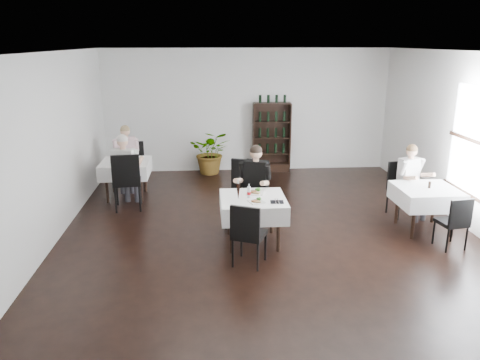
# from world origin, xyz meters

# --- Properties ---
(room_shell) EXTENTS (9.00, 9.00, 9.00)m
(room_shell) POSITION_xyz_m (0.00, 0.00, 1.50)
(room_shell) COLOR black
(room_shell) RESTS_ON ground
(wine_shelf) EXTENTS (0.90, 0.28, 1.75)m
(wine_shelf) POSITION_xyz_m (0.60, 4.31, 0.85)
(wine_shelf) COLOR black
(wine_shelf) RESTS_ON ground
(main_table) EXTENTS (1.03, 1.03, 0.77)m
(main_table) POSITION_xyz_m (-0.30, 0.00, 0.62)
(main_table) COLOR black
(main_table) RESTS_ON ground
(left_table) EXTENTS (0.98, 0.98, 0.77)m
(left_table) POSITION_xyz_m (-2.70, 2.50, 0.62)
(left_table) COLOR black
(left_table) RESTS_ON ground
(right_table) EXTENTS (0.98, 0.98, 0.77)m
(right_table) POSITION_xyz_m (2.70, 0.30, 0.62)
(right_table) COLOR black
(right_table) RESTS_ON ground
(potted_tree) EXTENTS (1.07, 0.96, 1.08)m
(potted_tree) POSITION_xyz_m (-0.90, 4.20, 0.54)
(potted_tree) COLOR #296020
(potted_tree) RESTS_ON ground
(main_chair_far) EXTENTS (0.68, 0.68, 1.16)m
(main_chair_far) POSITION_xyz_m (-0.38, 0.81, 0.66)
(main_chair_far) COLOR black
(main_chair_far) RESTS_ON ground
(main_chair_near) EXTENTS (0.58, 0.58, 0.96)m
(main_chair_near) POSITION_xyz_m (-0.46, -0.82, 0.55)
(main_chair_near) COLOR black
(main_chair_near) RESTS_ON ground
(left_chair_far) EXTENTS (0.53, 0.53, 1.03)m
(left_chair_far) POSITION_xyz_m (-2.63, 3.12, 0.59)
(left_chair_far) COLOR black
(left_chair_far) RESTS_ON ground
(left_chair_near) EXTENTS (0.57, 0.58, 1.14)m
(left_chair_near) POSITION_xyz_m (-2.55, 1.69, 0.65)
(left_chair_near) COLOR black
(left_chair_near) RESTS_ON ground
(right_chair_far) EXTENTS (0.52, 0.53, 1.00)m
(right_chair_far) POSITION_xyz_m (2.61, 1.10, 0.57)
(right_chair_far) COLOR black
(right_chair_far) RESTS_ON ground
(right_chair_near) EXTENTS (0.45, 0.45, 0.86)m
(right_chair_near) POSITION_xyz_m (2.82, -0.48, 0.49)
(right_chair_near) COLOR black
(right_chair_near) RESTS_ON ground
(diner_main) EXTENTS (0.65, 0.69, 1.47)m
(diner_main) POSITION_xyz_m (-0.21, 0.66, 0.85)
(diner_main) COLOR #393940
(diner_main) RESTS_ON ground
(diner_left_far) EXTENTS (0.56, 0.56, 1.43)m
(diner_left_far) POSITION_xyz_m (-2.75, 3.02, 0.83)
(diner_left_far) COLOR #393940
(diner_left_far) RESTS_ON ground
(diner_left_near) EXTENTS (0.59, 0.62, 1.47)m
(diner_left_near) POSITION_xyz_m (-2.60, 1.91, 0.85)
(diner_left_near) COLOR #393940
(diner_left_near) RESTS_ON ground
(diner_right_far) EXTENTS (0.61, 0.64, 1.37)m
(diner_right_far) POSITION_xyz_m (2.72, 0.96, 0.79)
(diner_right_far) COLOR #393940
(diner_right_far) RESTS_ON ground
(plate_far) EXTENTS (0.31, 0.31, 0.08)m
(plate_far) POSITION_xyz_m (-0.24, 0.21, 0.79)
(plate_far) COLOR white
(plate_far) RESTS_ON main_table
(plate_near) EXTENTS (0.29, 0.29, 0.07)m
(plate_near) POSITION_xyz_m (-0.26, -0.22, 0.79)
(plate_near) COLOR white
(plate_near) RESTS_ON main_table
(pilsner_dark) EXTENTS (0.08, 0.08, 0.33)m
(pilsner_dark) POSITION_xyz_m (-0.54, -0.07, 0.91)
(pilsner_dark) COLOR black
(pilsner_dark) RESTS_ON main_table
(pilsner_lager) EXTENTS (0.07, 0.07, 0.28)m
(pilsner_lager) POSITION_xyz_m (-0.54, 0.07, 0.89)
(pilsner_lager) COLOR gold
(pilsner_lager) RESTS_ON main_table
(coke_bottle) EXTENTS (0.06, 0.06, 0.23)m
(coke_bottle) POSITION_xyz_m (-0.36, -0.00, 0.86)
(coke_bottle) COLOR silver
(coke_bottle) RESTS_ON main_table
(napkin_cutlery) EXTENTS (0.21, 0.23, 0.02)m
(napkin_cutlery) POSITION_xyz_m (0.05, -0.24, 0.78)
(napkin_cutlery) COLOR black
(napkin_cutlery) RESTS_ON main_table
(pepper_mill) EXTENTS (0.05, 0.05, 0.11)m
(pepper_mill) POSITION_xyz_m (2.73, 0.29, 0.83)
(pepper_mill) COLOR black
(pepper_mill) RESTS_ON right_table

